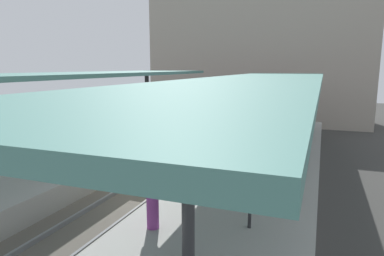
{
  "coord_description": "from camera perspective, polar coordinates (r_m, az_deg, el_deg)",
  "views": [
    {
      "loc": [
        5.94,
        -10.31,
        4.66
      ],
      "look_at": [
        0.08,
        5.03,
        1.72
      ],
      "focal_mm": 32.0,
      "sensor_mm": 36.0,
      "label": 1
    }
  ],
  "objects": [
    {
      "name": "canopy_left",
      "position": [
        15.23,
        -19.03,
        8.22
      ],
      "size": [
        4.18,
        21.0,
        3.42
      ],
      "color": "#333335",
      "rests_on": "platform_left"
    },
    {
      "name": "rail_near_side",
      "position": [
        13.03,
        -11.41,
        -9.75
      ],
      "size": [
        0.08,
        28.0,
        0.14
      ],
      "primitive_type": "cube",
      "color": "slate",
      "rests_on": "track_ballast"
    },
    {
      "name": "platform_left",
      "position": [
        14.78,
        -21.67,
        -6.95
      ],
      "size": [
        4.4,
        28.0,
        1.0
      ],
      "primitive_type": "cube",
      "color": "#9E9E99",
      "rests_on": "ground_plane"
    },
    {
      "name": "canopy_right",
      "position": [
        11.91,
        10.65,
        7.53
      ],
      "size": [
        4.18,
        21.0,
        3.27
      ],
      "color": "#333335",
      "rests_on": "platform_right"
    },
    {
      "name": "rail_far_side",
      "position": [
        12.36,
        -5.65,
        -10.71
      ],
      "size": [
        0.08,
        28.0,
        0.14
      ],
      "primitive_type": "cube",
      "color": "slate",
      "rests_on": "track_ballast"
    },
    {
      "name": "commuter_train",
      "position": [
        19.09,
        2.54,
        1.29
      ],
      "size": [
        2.78,
        11.47,
        3.1
      ],
      "color": "maroon",
      "rests_on": "track_ballast"
    },
    {
      "name": "platform_bench",
      "position": [
        13.99,
        9.35,
        -3.2
      ],
      "size": [
        1.4,
        0.41,
        0.86
      ],
      "color": "black",
      "rests_on": "platform_right"
    },
    {
      "name": "litter_bin",
      "position": [
        12.66,
        11.98,
        -5.01
      ],
      "size": [
        0.44,
        0.44,
        0.8
      ],
      "primitive_type": "cylinder",
      "color": "maroon",
      "rests_on": "platform_right"
    },
    {
      "name": "track_ballast",
      "position": [
        12.74,
        -8.59,
        -10.95
      ],
      "size": [
        3.2,
        28.0,
        0.2
      ],
      "primitive_type": "cube",
      "color": "#59544C",
      "rests_on": "ground_plane"
    },
    {
      "name": "ground_plane",
      "position": [
        12.77,
        -8.58,
        -11.37
      ],
      "size": [
        80.0,
        80.0,
        0.0
      ],
      "primitive_type": "plane",
      "color": "#383835"
    },
    {
      "name": "platform_right",
      "position": [
        11.32,
        8.72,
        -11.54
      ],
      "size": [
        4.4,
        28.0,
        1.0
      ],
      "primitive_type": "cube",
      "color": "#9E9E99",
      "rests_on": "ground_plane"
    },
    {
      "name": "passenger_near_bench",
      "position": [
        7.9,
        -6.64,
        -10.04
      ],
      "size": [
        0.36,
        0.36,
        1.8
      ],
      "color": "#7A337A",
      "rests_on": "platform_right"
    },
    {
      "name": "platform_sign",
      "position": [
        7.75,
        9.86,
        -5.22
      ],
      "size": [
        0.9,
        0.08,
        2.21
      ],
      "color": "#262628",
      "rests_on": "platform_right"
    },
    {
      "name": "station_building_backdrop",
      "position": [
        30.79,
        11.06,
        11.51
      ],
      "size": [
        18.0,
        6.0,
        11.0
      ],
      "primitive_type": "cube",
      "color": "#A89E8E",
      "rests_on": "ground_plane"
    }
  ]
}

